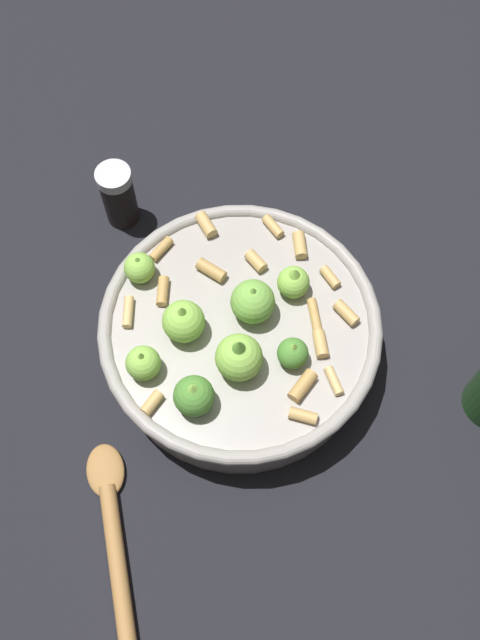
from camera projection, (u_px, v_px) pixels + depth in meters
name	position (u px, v px, depth m)	size (l,w,h in m)	color
ground_plane	(240.00, 349.00, 0.72)	(2.40, 2.40, 0.00)	black
cooking_pan	(239.00, 334.00, 0.69)	(0.27, 0.27, 0.12)	#9E9993
pepper_shaker	(118.00, 196.00, 0.76)	(0.04, 0.04, 0.08)	black
wooden_spoon	(114.00, 540.00, 0.63)	(0.21, 0.05, 0.02)	#9E703D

